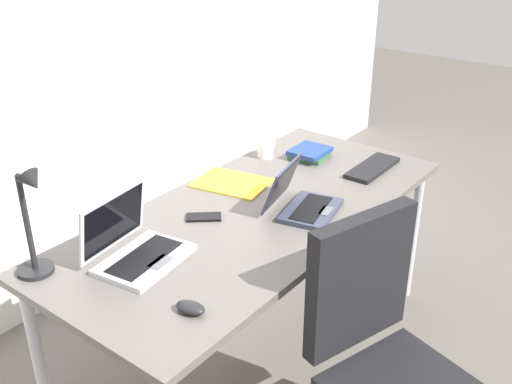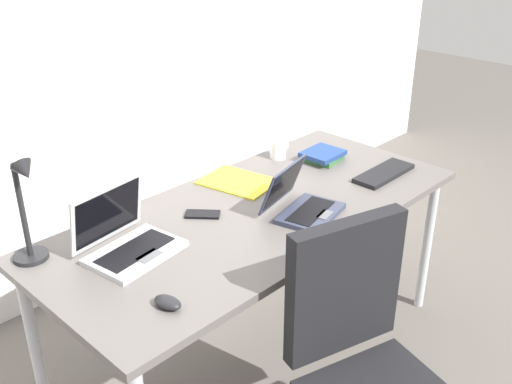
{
  "view_description": "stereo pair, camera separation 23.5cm",
  "coord_description": "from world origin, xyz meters",
  "px_view_note": "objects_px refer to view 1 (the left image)",
  "views": [
    {
      "loc": [
        -1.67,
        -1.29,
        1.86
      ],
      "look_at": [
        0.0,
        0.0,
        0.82
      ],
      "focal_mm": 41.87,
      "sensor_mm": 36.0,
      "label": 1
    },
    {
      "loc": [
        -1.52,
        -1.47,
        1.86
      ],
      "look_at": [
        0.0,
        0.0,
        0.82
      ],
      "focal_mm": 41.87,
      "sensor_mm": 36.0,
      "label": 2
    }
  ],
  "objects_px": {
    "laptop_near_mouse": "(135,247)",
    "cell_phone": "(204,217)",
    "book_stack": "(310,153)",
    "computer_mouse": "(190,308)",
    "desk_lamp": "(32,223)",
    "coffee_mug": "(266,148)",
    "laptop_front_right": "(302,202)",
    "paper_folder_far_corner": "(232,183)",
    "external_keyboard": "(372,168)"
  },
  "relations": [
    {
      "from": "laptop_front_right",
      "to": "paper_folder_far_corner",
      "type": "bearing_deg",
      "value": 86.58
    },
    {
      "from": "laptop_near_mouse",
      "to": "cell_phone",
      "type": "xyz_separation_m",
      "value": [
        0.36,
        0.01,
        -0.04
      ]
    },
    {
      "from": "computer_mouse",
      "to": "cell_phone",
      "type": "bearing_deg",
      "value": 27.02
    },
    {
      "from": "laptop_front_right",
      "to": "coffee_mug",
      "type": "xyz_separation_m",
      "value": [
        0.36,
        0.45,
        0.0
      ]
    },
    {
      "from": "desk_lamp",
      "to": "cell_phone",
      "type": "height_order",
      "value": "desk_lamp"
    },
    {
      "from": "desk_lamp",
      "to": "external_keyboard",
      "type": "height_order",
      "value": "desk_lamp"
    },
    {
      "from": "cell_phone",
      "to": "laptop_front_right",
      "type": "bearing_deg",
      "value": -84.38
    },
    {
      "from": "laptop_front_right",
      "to": "computer_mouse",
      "type": "bearing_deg",
      "value": -172.52
    },
    {
      "from": "computer_mouse",
      "to": "cell_phone",
      "type": "relative_size",
      "value": 0.71
    },
    {
      "from": "book_stack",
      "to": "desk_lamp",
      "type": "bearing_deg",
      "value": 173.9
    },
    {
      "from": "desk_lamp",
      "to": "coffee_mug",
      "type": "xyz_separation_m",
      "value": [
        1.26,
        0.02,
        -0.15
      ]
    },
    {
      "from": "coffee_mug",
      "to": "book_stack",
      "type": "bearing_deg",
      "value": -53.75
    },
    {
      "from": "laptop_front_right",
      "to": "coffee_mug",
      "type": "distance_m",
      "value": 0.57
    },
    {
      "from": "book_stack",
      "to": "paper_folder_far_corner",
      "type": "bearing_deg",
      "value": 166.81
    },
    {
      "from": "laptop_front_right",
      "to": "laptop_near_mouse",
      "type": "xyz_separation_m",
      "value": [
        -0.65,
        0.25,
        0.01
      ]
    },
    {
      "from": "laptop_front_right",
      "to": "computer_mouse",
      "type": "relative_size",
      "value": 3.36
    },
    {
      "from": "laptop_near_mouse",
      "to": "book_stack",
      "type": "distance_m",
      "value": 1.13
    },
    {
      "from": "cell_phone",
      "to": "book_stack",
      "type": "relative_size",
      "value": 0.71
    },
    {
      "from": "cell_phone",
      "to": "desk_lamp",
      "type": "bearing_deg",
      "value": 124.72
    },
    {
      "from": "desk_lamp",
      "to": "laptop_front_right",
      "type": "height_order",
      "value": "desk_lamp"
    },
    {
      "from": "computer_mouse",
      "to": "paper_folder_far_corner",
      "type": "height_order",
      "value": "computer_mouse"
    },
    {
      "from": "laptop_front_right",
      "to": "cell_phone",
      "type": "relative_size",
      "value": 2.37
    },
    {
      "from": "laptop_front_right",
      "to": "coffee_mug",
      "type": "bearing_deg",
      "value": 51.54
    },
    {
      "from": "external_keyboard",
      "to": "paper_folder_far_corner",
      "type": "relative_size",
      "value": 1.06
    },
    {
      "from": "desk_lamp",
      "to": "laptop_near_mouse",
      "type": "xyz_separation_m",
      "value": [
        0.26,
        -0.17,
        -0.15
      ]
    },
    {
      "from": "cell_phone",
      "to": "book_stack",
      "type": "xyz_separation_m",
      "value": [
        0.77,
        0.01,
        0.02
      ]
    },
    {
      "from": "desk_lamp",
      "to": "book_stack",
      "type": "height_order",
      "value": "desk_lamp"
    },
    {
      "from": "external_keyboard",
      "to": "computer_mouse",
      "type": "distance_m",
      "value": 1.29
    },
    {
      "from": "laptop_front_right",
      "to": "computer_mouse",
      "type": "distance_m",
      "value": 0.75
    },
    {
      "from": "desk_lamp",
      "to": "book_stack",
      "type": "bearing_deg",
      "value": -6.1
    },
    {
      "from": "laptop_front_right",
      "to": "cell_phone",
      "type": "distance_m",
      "value": 0.39
    },
    {
      "from": "computer_mouse",
      "to": "paper_folder_far_corner",
      "type": "xyz_separation_m",
      "value": [
        0.77,
        0.48,
        -0.01
      ]
    },
    {
      "from": "laptop_front_right",
      "to": "cell_phone",
      "type": "bearing_deg",
      "value": 136.7
    },
    {
      "from": "laptop_near_mouse",
      "to": "computer_mouse",
      "type": "height_order",
      "value": "laptop_near_mouse"
    },
    {
      "from": "laptop_near_mouse",
      "to": "computer_mouse",
      "type": "xyz_separation_m",
      "value": [
        -0.1,
        -0.35,
        -0.03
      ]
    },
    {
      "from": "computer_mouse",
      "to": "coffee_mug",
      "type": "bearing_deg",
      "value": 14.91
    },
    {
      "from": "laptop_front_right",
      "to": "external_keyboard",
      "type": "height_order",
      "value": "laptop_front_right"
    },
    {
      "from": "computer_mouse",
      "to": "book_stack",
      "type": "distance_m",
      "value": 1.29
    },
    {
      "from": "laptop_near_mouse",
      "to": "book_stack",
      "type": "xyz_separation_m",
      "value": [
        1.13,
        0.02,
        -0.02
      ]
    },
    {
      "from": "laptop_near_mouse",
      "to": "external_keyboard",
      "type": "bearing_deg",
      "value": -13.6
    },
    {
      "from": "book_stack",
      "to": "external_keyboard",
      "type": "bearing_deg",
      "value": -79.83
    },
    {
      "from": "book_stack",
      "to": "cell_phone",
      "type": "bearing_deg",
      "value": -179.35
    },
    {
      "from": "laptop_near_mouse",
      "to": "cell_phone",
      "type": "height_order",
      "value": "laptop_near_mouse"
    },
    {
      "from": "laptop_near_mouse",
      "to": "external_keyboard",
      "type": "distance_m",
      "value": 1.22
    },
    {
      "from": "computer_mouse",
      "to": "laptop_near_mouse",
      "type": "bearing_deg",
      "value": 62.64
    },
    {
      "from": "computer_mouse",
      "to": "paper_folder_far_corner",
      "type": "relative_size",
      "value": 0.31
    },
    {
      "from": "book_stack",
      "to": "laptop_front_right",
      "type": "bearing_deg",
      "value": -149.98
    },
    {
      "from": "desk_lamp",
      "to": "laptop_near_mouse",
      "type": "height_order",
      "value": "desk_lamp"
    },
    {
      "from": "external_keyboard",
      "to": "coffee_mug",
      "type": "bearing_deg",
      "value": 109.96
    },
    {
      "from": "cell_phone",
      "to": "external_keyboard",
      "type": "bearing_deg",
      "value": -61.15
    }
  ]
}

